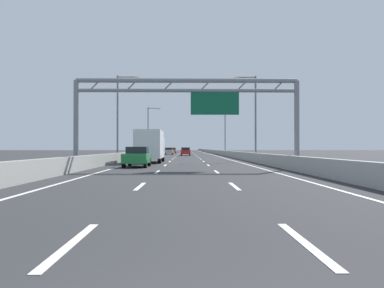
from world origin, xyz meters
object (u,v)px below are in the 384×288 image
streetlamp_left_mid (120,112)px  green_car (137,157)px  streetlamp_right_far (224,128)px  yellow_car (187,150)px  red_car (186,151)px  streetlamp_left_far (149,128)px  box_truck (150,145)px  sign_gantry (191,100)px  orange_car (173,150)px  silver_car (169,151)px  streetlamp_right_mid (253,113)px

streetlamp_left_mid → green_car: (3.66, -13.70, -4.61)m
streetlamp_right_far → green_car: bearing=-103.0°
yellow_car → red_car: 45.84m
streetlamp_left_far → box_truck: bearing=-84.5°
red_car → sign_gantry: bearing=-89.4°
green_car → box_truck: box_truck is taller
green_car → red_car: bearing=85.2°
streetlamp_left_mid → box_truck: size_ratio=1.21×
box_truck → streetlamp_left_mid: bearing=128.0°
green_car → streetlamp_right_far: bearing=77.0°
sign_gantry → orange_car: 79.88m
silver_car → orange_car: (0.10, 22.36, -0.01)m
streetlamp_left_far → green_car: 49.04m
streetlamp_right_mid → streetlamp_left_mid: bearing=180.0°
orange_car → box_truck: bearing=-89.9°
orange_car → red_car: bearing=-84.2°
sign_gantry → green_car: (-4.07, 2.60, -4.04)m
streetlamp_left_mid → box_truck: streetlamp_left_mid is taller
red_car → silver_car: bearing=106.8°
streetlamp_right_mid → yellow_car: (-7.43, 74.88, -4.62)m
box_truck → streetlamp_right_mid: bearing=24.1°
sign_gantry → box_truck: size_ratio=2.02×
streetlamp_right_mid → yellow_car: streetlamp_right_mid is taller
orange_car → box_truck: size_ratio=0.57×
sign_gantry → streetlamp_right_mid: 17.83m
streetlamp_left_mid → streetlamp_left_far: 34.98m
streetlamp_left_far → silver_car: bearing=58.7°
silver_car → red_car: 12.51m
streetlamp_right_far → orange_car: (-11.17, 28.40, -4.64)m
streetlamp_right_mid → yellow_car: size_ratio=2.22×
orange_car → red_car: red_car is taller
green_car → box_truck: bearing=88.7°
streetlamp_right_mid → red_car: size_ratio=2.21×
streetlamp_right_mid → box_truck: bearing=-155.9°
sign_gantry → streetlamp_left_mid: size_ratio=1.67×
sign_gantry → red_car: bearing=90.6°
streetlamp_left_far → box_truck: 40.29m
streetlamp_right_far → silver_car: (-11.27, 6.03, -4.63)m
sign_gantry → orange_car: sign_gantry is taller
red_car → green_car: bearing=-94.8°
orange_car → box_truck: 68.33m
orange_car → silver_car: bearing=-90.3°
orange_car → sign_gantry: bearing=-87.2°
streetlamp_right_far → streetlamp_left_mid: bearing=-113.1°
sign_gantry → box_truck: (-3.87, 11.35, -3.12)m
yellow_car → red_car: size_ratio=1.00×
streetlamp_left_far → red_car: 10.47m
streetlamp_right_mid → streetlamp_right_far: 34.98m
orange_car → streetlamp_left_far: bearing=-97.5°
orange_car → box_truck: box_truck is taller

